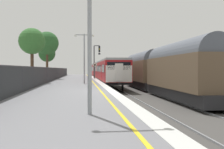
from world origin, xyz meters
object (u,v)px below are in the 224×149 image
object	(u,v)px
speed_limit_sign	(95,69)
background_tree_centre	(46,44)
platform_lamp_mid	(84,54)
background_tree_right	(32,42)
commuter_train_at_platform	(103,70)
background_tree_left	(47,54)
freight_train_adjacent_track	(157,69)
signal_gantry	(96,58)
platform_lamp_near	(90,14)

from	to	relation	value
speed_limit_sign	background_tree_centre	xyz separation A→B (m)	(-7.31, 3.49, 3.81)
platform_lamp_mid	background_tree_right	bearing A→B (deg)	162.43
platform_lamp_mid	commuter_train_at_platform	bearing A→B (deg)	79.93
speed_limit_sign	background_tree_centre	distance (m)	8.95
background_tree_left	freight_train_adjacent_track	bearing A→B (deg)	-58.05
speed_limit_sign	signal_gantry	bearing A→B (deg)	85.36
platform_lamp_mid	background_tree_left	size ratio (longest dim) A/B	0.87
platform_lamp_near	background_tree_right	bearing A→B (deg)	105.50
signal_gantry	background_tree_right	xyz separation A→B (m)	(-7.51, -12.99, 1.08)
commuter_train_at_platform	speed_limit_sign	bearing A→B (deg)	-101.33
platform_lamp_mid	background_tree_left	xyz separation A→B (m)	(-6.54, 21.42, 1.18)
signal_gantry	background_tree_left	distance (m)	10.86
signal_gantry	background_tree_centre	size ratio (longest dim) A/B	0.73
background_tree_centre	platform_lamp_mid	bearing A→B (deg)	-67.57
platform_lamp_near	background_tree_centre	xyz separation A→B (m)	(-5.69, 31.99, 2.07)
platform_lamp_near	background_tree_left	size ratio (longest dim) A/B	0.95
speed_limit_sign	freight_train_adjacent_track	bearing A→B (deg)	-62.71
platform_lamp_mid	background_tree_right	size ratio (longest dim) A/B	0.87
signal_gantry	speed_limit_sign	world-z (taller)	signal_gantry
signal_gantry	platform_lamp_mid	size ratio (longest dim) A/B	1.04
platform_lamp_mid	background_tree_centre	world-z (taller)	background_tree_centre
background_tree_left	background_tree_centre	xyz separation A→B (m)	(0.85, -7.63, 1.11)
commuter_train_at_platform	freight_train_adjacent_track	bearing A→B (deg)	-78.97
platform_lamp_near	background_tree_centre	world-z (taller)	background_tree_centre
commuter_train_at_platform	background_tree_centre	distance (m)	11.54
freight_train_adjacent_track	signal_gantry	distance (m)	16.81
signal_gantry	speed_limit_sign	xyz separation A→B (m)	(-0.36, -4.45, -1.77)
freight_train_adjacent_track	signal_gantry	size ratio (longest dim) A/B	4.66
commuter_train_at_platform	background_tree_right	bearing A→B (deg)	-116.87
freight_train_adjacent_track	background_tree_left	xyz separation A→B (m)	(-14.01, 22.46, 2.74)
platform_lamp_mid	background_tree_right	world-z (taller)	background_tree_right
signal_gantry	background_tree_right	bearing A→B (deg)	-120.04
freight_train_adjacent_track	background_tree_right	world-z (taller)	background_tree_right
speed_limit_sign	platform_lamp_near	bearing A→B (deg)	-93.25
freight_train_adjacent_track	background_tree_centre	bearing A→B (deg)	131.58
commuter_train_at_platform	signal_gantry	xyz separation A→B (m)	(-1.48, -4.76, 2.05)
freight_train_adjacent_track	commuter_train_at_platform	bearing A→B (deg)	101.03
signal_gantry	background_tree_right	size ratio (longest dim) A/B	0.90
freight_train_adjacent_track	platform_lamp_near	xyz separation A→B (m)	(-7.47, -17.16, 1.78)
freight_train_adjacent_track	platform_lamp_mid	bearing A→B (deg)	172.05
background_tree_centre	signal_gantry	bearing A→B (deg)	7.12
signal_gantry	freight_train_adjacent_track	bearing A→B (deg)	-70.83
commuter_train_at_platform	freight_train_adjacent_track	size ratio (longest dim) A/B	1.68
platform_lamp_near	background_tree_left	bearing A→B (deg)	99.38
speed_limit_sign	background_tree_left	size ratio (longest dim) A/B	0.41
signal_gantry	platform_lamp_mid	world-z (taller)	signal_gantry
signal_gantry	background_tree_centre	bearing A→B (deg)	-172.88
background_tree_right	commuter_train_at_platform	bearing A→B (deg)	63.13
freight_train_adjacent_track	platform_lamp_mid	size ratio (longest dim) A/B	4.84
signal_gantry	platform_lamp_mid	distance (m)	14.88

